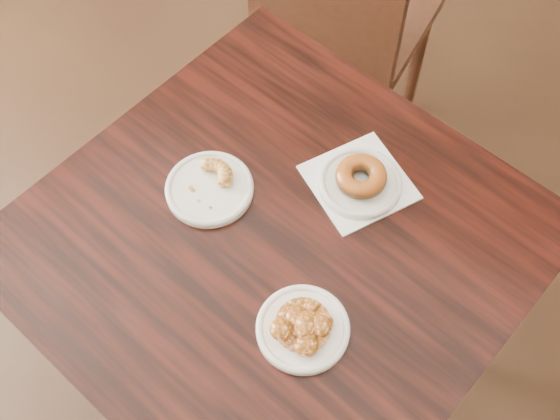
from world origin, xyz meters
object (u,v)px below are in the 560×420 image
at_px(apple_fritter, 303,324).
at_px(cruller_fragment, 209,183).
at_px(chair_far, 349,21).
at_px(glazed_donut, 361,177).
at_px(cafe_table, 277,319).

bearing_deg(apple_fritter, cruller_fragment, 147.60).
xyz_separation_m(chair_far, apple_fritter, (0.31, -0.98, 0.33)).
height_order(glazed_donut, cruller_fragment, glazed_donut).
height_order(apple_fritter, cruller_fragment, apple_fritter).
height_order(chair_far, apple_fritter, chair_far).
bearing_deg(apple_fritter, cafe_table, 130.51).
bearing_deg(cafe_table, apple_fritter, -33.93).
bearing_deg(chair_far, glazed_donut, 115.11).
distance_m(cafe_table, apple_fritter, 0.44).
bearing_deg(chair_far, apple_fritter, 109.96).
distance_m(chair_far, apple_fritter, 1.07).
relative_size(cafe_table, glazed_donut, 8.68).
distance_m(cafe_table, glazed_donut, 0.45).
relative_size(chair_far, glazed_donut, 9.64).
bearing_deg(glazed_donut, chair_far, 112.75).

